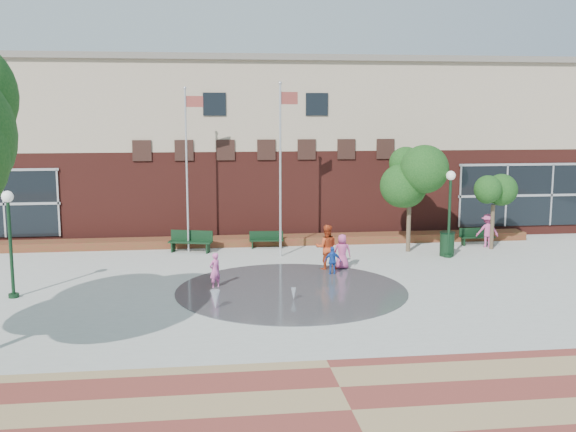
{
  "coord_description": "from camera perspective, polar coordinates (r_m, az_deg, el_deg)",
  "views": [
    {
      "loc": [
        -3.11,
        -20.54,
        6.45
      ],
      "look_at": [
        0.0,
        4.0,
        2.6
      ],
      "focal_mm": 42.0,
      "sensor_mm": 36.0,
      "label": 1
    }
  ],
  "objects": [
    {
      "name": "lamp_right",
      "position": [
        30.48,
        13.53,
        0.99
      ],
      "size": [
        0.41,
        0.41,
        3.88
      ],
      "color": "black",
      "rests_on": "ground"
    },
    {
      "name": "flagpole_left",
      "position": [
        30.98,
        -8.51,
        4.59
      ],
      "size": [
        0.87,
        0.27,
        7.55
      ],
      "rotation": [
        0.0,
        0.0,
        0.23
      ],
      "color": "silver",
      "rests_on": "ground"
    },
    {
      "name": "bench_mid",
      "position": [
        32.03,
        -1.85,
        -2.3
      ],
      "size": [
        1.64,
        0.57,
        0.81
      ],
      "rotation": [
        0.0,
        0.0,
        -0.08
      ],
      "color": "black",
      "rests_on": "ground"
    },
    {
      "name": "flagpole_right",
      "position": [
        29.64,
        -0.58,
        4.73
      ],
      "size": [
        0.89,
        0.42,
        7.73
      ],
      "rotation": [
        0.0,
        0.0,
        0.39
      ],
      "color": "silver",
      "rests_on": "ground"
    },
    {
      "name": "water_jet_b",
      "position": [
        23.35,
        0.48,
        -7.19
      ],
      "size": [
        0.19,
        0.19,
        0.42
      ],
      "primitive_type": "cone",
      "rotation": [
        3.14,
        0.0,
        0.0
      ],
      "color": "white",
      "rests_on": "ground"
    },
    {
      "name": "bench_right",
      "position": [
        33.99,
        15.7,
        -1.96
      ],
      "size": [
        1.69,
        0.52,
        0.84
      ],
      "rotation": [
        0.0,
        0.0,
        -0.04
      ],
      "color": "black",
      "rests_on": "ground"
    },
    {
      "name": "adult_pink",
      "position": [
        27.86,
        4.61,
        -3.03
      ],
      "size": [
        0.77,
        0.56,
        1.46
      ],
      "primitive_type": "imported",
      "rotation": [
        0.0,
        0.0,
        3.01
      ],
      "color": "#C14683",
      "rests_on": "ground"
    },
    {
      "name": "trash_can",
      "position": [
        31.05,
        13.31,
        -2.3
      ],
      "size": [
        0.69,
        0.69,
        1.13
      ],
      "color": "black",
      "rests_on": "ground"
    },
    {
      "name": "bench_left",
      "position": [
        31.41,
        -8.24,
        -2.49
      ],
      "size": [
        2.07,
        1.09,
        1.0
      ],
      "rotation": [
        0.0,
        0.0,
        -0.28
      ],
      "color": "black",
      "rests_on": "ground"
    },
    {
      "name": "child_splash",
      "position": [
        24.97,
        -6.21,
        -4.61
      ],
      "size": [
        0.58,
        0.55,
        1.33
      ],
      "primitive_type": "imported",
      "rotation": [
        0.0,
        0.0,
        3.82
      ],
      "color": "pink",
      "rests_on": "ground"
    },
    {
      "name": "adult_red",
      "position": [
        27.66,
        3.27,
        -2.67
      ],
      "size": [
        0.96,
        0.78,
        1.87
      ],
      "primitive_type": "imported",
      "rotation": [
        0.0,
        0.0,
        3.07
      ],
      "color": "#C4421D",
      "rests_on": "ground"
    },
    {
      "name": "ground",
      "position": [
        21.76,
        1.34,
        -8.4
      ],
      "size": [
        120.0,
        120.0,
        0.0
      ],
      "primitive_type": "plane",
      "color": "#666056",
      "rests_on": "ground"
    },
    {
      "name": "person_bench",
      "position": [
        33.54,
        16.53,
        -1.21
      ],
      "size": [
        1.13,
        0.76,
        1.61
      ],
      "primitive_type": "imported",
      "rotation": [
        0.0,
        0.0,
        2.98
      ],
      "color": "#CE4B8D",
      "rests_on": "ground"
    },
    {
      "name": "flower_bed",
      "position": [
        32.93,
        -1.67,
        -2.45
      ],
      "size": [
        26.0,
        1.2,
        0.4
      ],
      "primitive_type": "cube",
      "color": "maroon",
      "rests_on": "ground"
    },
    {
      "name": "splash_pad",
      "position": [
        24.61,
        0.29,
        -6.34
      ],
      "size": [
        8.4,
        8.4,
        0.01
      ],
      "primitive_type": "cylinder",
      "color": "#383A3D",
      "rests_on": "ground"
    },
    {
      "name": "lamp_left",
      "position": [
        25.07,
        -22.5,
        -1.26
      ],
      "size": [
        0.4,
        0.4,
        3.78
      ],
      "color": "black",
      "rests_on": "ground"
    },
    {
      "name": "water_jet_a",
      "position": [
        22.46,
        -6.17,
        -7.9
      ],
      "size": [
        0.32,
        0.32,
        0.62
      ],
      "primitive_type": "cone",
      "rotation": [
        3.14,
        0.0,
        0.0
      ],
      "color": "white",
      "rests_on": "ground"
    },
    {
      "name": "child_blue",
      "position": [
        26.84,
        3.8,
        -3.82
      ],
      "size": [
        0.68,
        0.3,
        1.15
      ],
      "primitive_type": "imported",
      "rotation": [
        0.0,
        0.0,
        3.12
      ],
      "color": "blue",
      "rests_on": "ground"
    },
    {
      "name": "tree_small_right",
      "position": [
        32.86,
        17.01,
        1.61
      ],
      "size": [
        2.03,
        2.03,
        3.47
      ],
      "color": "#493929",
      "rests_on": "ground"
    },
    {
      "name": "paver_band",
      "position": [
        15.32,
        5.4,
        -16.09
      ],
      "size": [
        46.0,
        6.0,
        0.01
      ],
      "primitive_type": "cube",
      "color": "brown",
      "rests_on": "ground"
    },
    {
      "name": "plaza_concrete",
      "position": [
        25.57,
        0.0,
        -5.76
      ],
      "size": [
        46.0,
        18.0,
        0.01
      ],
      "primitive_type": "cube",
      "color": "#A8A8A0",
      "rests_on": "ground"
    },
    {
      "name": "tree_mid",
      "position": [
        31.26,
        10.29,
        3.28
      ],
      "size": [
        2.84,
        2.84,
        4.8
      ],
      "color": "#493929",
      "rests_on": "ground"
    },
    {
      "name": "library_building",
      "position": [
        38.19,
        -2.56,
        6.13
      ],
      "size": [
        44.4,
        10.4,
        9.2
      ],
      "color": "#56201A",
      "rests_on": "ground"
    }
  ]
}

